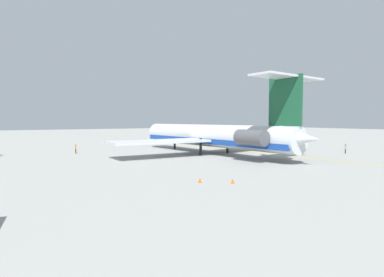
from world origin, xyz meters
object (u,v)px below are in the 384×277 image
at_px(ground_crew_near_nose, 345,148).
at_px(safety_cone_nose, 200,180).
at_px(ground_crew_portside, 225,140).
at_px(ground_crew_near_tail, 76,148).
at_px(main_jetliner, 214,136).
at_px(safety_cone_wingtip, 233,181).

bearing_deg(ground_crew_near_nose, safety_cone_nose, 104.82).
bearing_deg(ground_crew_portside, safety_cone_nose, 77.66).
bearing_deg(ground_crew_near_tail, main_jetliner, 3.91).
bearing_deg(ground_crew_near_tail, ground_crew_near_nose, 6.85).
relative_size(ground_crew_near_nose, ground_crew_portside, 1.07).
bearing_deg(safety_cone_nose, ground_crew_near_tail, 7.05).
bearing_deg(safety_cone_wingtip, main_jetliner, -32.21).
height_order(ground_crew_near_tail, ground_crew_portside, ground_crew_near_tail).
distance_m(ground_crew_near_nose, ground_crew_near_tail, 51.29).
xyz_separation_m(ground_crew_near_tail, ground_crew_portside, (5.77, -40.24, -0.08)).
xyz_separation_m(main_jetliner, ground_crew_near_nose, (-12.11, -22.01, -2.37)).
bearing_deg(safety_cone_wingtip, ground_crew_portside, -37.18).
bearing_deg(main_jetliner, safety_cone_nose, 135.57).
bearing_deg(main_jetliner, ground_crew_portside, -47.28).
height_order(ground_crew_portside, safety_cone_wingtip, ground_crew_portside).
distance_m(ground_crew_portside, safety_cone_wingtip, 54.95).
distance_m(main_jetliner, ground_crew_near_tail, 26.34).
relative_size(main_jetliner, safety_cone_wingtip, 79.92).
xyz_separation_m(main_jetliner, safety_cone_wingtip, (-23.02, 14.50, -3.21)).
bearing_deg(ground_crew_near_tail, ground_crew_portside, 46.89).
xyz_separation_m(ground_crew_near_nose, safety_cone_wingtip, (-10.91, 36.52, -0.85)).
bearing_deg(ground_crew_near_nose, safety_cone_wingtip, 108.68).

